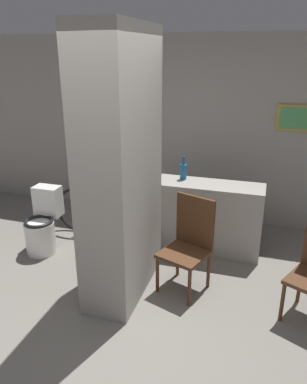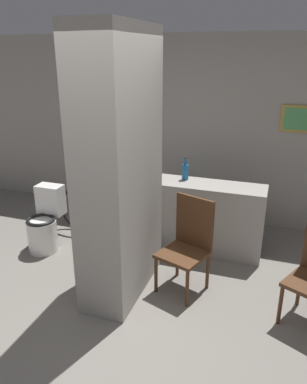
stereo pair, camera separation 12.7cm
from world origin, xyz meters
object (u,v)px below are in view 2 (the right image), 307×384
(toilet, at_px, (45,224))
(chair_near_pillar, at_px, (188,242))
(bottle_tall, at_px, (185,171))
(bicycle, at_px, (115,213))

(toilet, distance_m, chair_near_pillar, 1.92)
(toilet, relative_size, bottle_tall, 2.68)
(chair_near_pillar, bearing_deg, bicycle, 165.29)
(toilet, xyz_separation_m, bicycle, (0.71, 0.57, 0.01))
(toilet, bearing_deg, chair_near_pillar, -7.03)
(toilet, bearing_deg, bicycle, 39.11)
(chair_near_pillar, xyz_separation_m, bicycle, (-1.19, 0.81, -0.18))
(chair_near_pillar, distance_m, bottle_tall, 1.08)
(bottle_tall, bearing_deg, chair_near_pillar, -73.30)
(bicycle, bearing_deg, toilet, -140.89)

